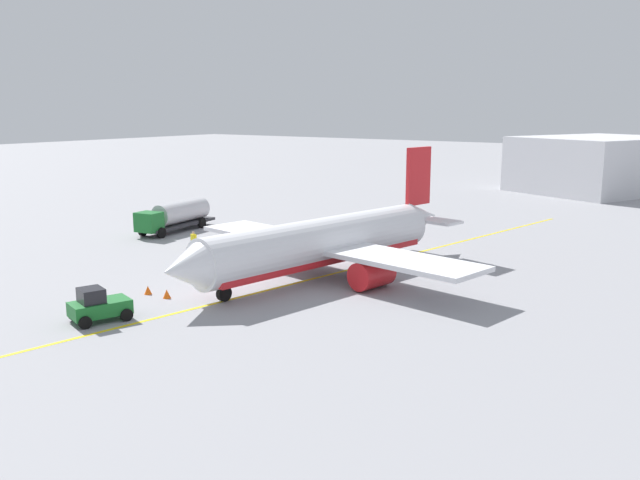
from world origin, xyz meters
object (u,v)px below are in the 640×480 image
Objects in this scene: pushback_tug at (98,306)px; safety_cone_nose at (167,294)px; safety_cone_wingtip at (148,290)px; refueling_worker at (194,241)px; fuel_tanker at (175,215)px; airplane at (324,243)px.

pushback_tug is 6.44× the size of safety_cone_nose.
pushback_tug is at bearing 3.71° from safety_cone_nose.
safety_cone_nose is 1.88m from safety_cone_wingtip.
pushback_tug is at bearing 29.39° from refueling_worker.
safety_cone_wingtip is (18.80, 16.87, -1.42)m from fuel_tanker.
fuel_tanker is 31.35m from pushback_tug.
refueling_worker is at bearing 55.83° from fuel_tanker.
fuel_tanker is (-7.20, -24.35, -0.94)m from airplane.
pushback_tug is (24.81, 19.15, -0.72)m from fuel_tanker.
safety_cone_nose is at bearing 91.76° from safety_cone_wingtip.
refueling_worker is (-19.12, -10.77, -0.19)m from pushback_tug.
pushback_tug reaches higher than refueling_worker.
refueling_worker is at bearing -147.07° from safety_cone_wingtip.
fuel_tanker is 17.27× the size of safety_cone_nose.
airplane is 48.40× the size of safety_cone_wingtip.
pushback_tug is 6.12m from safety_cone_nose.
airplane is 13.04m from safety_cone_nose.
safety_cone_nose is (13.06, 10.38, -0.51)m from refueling_worker.
fuel_tanker is 26.56m from safety_cone_nose.
airplane is 17.45× the size of refueling_worker.
fuel_tanker reaches higher than pushback_tug.
safety_cone_nose is at bearing 38.48° from refueling_worker.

